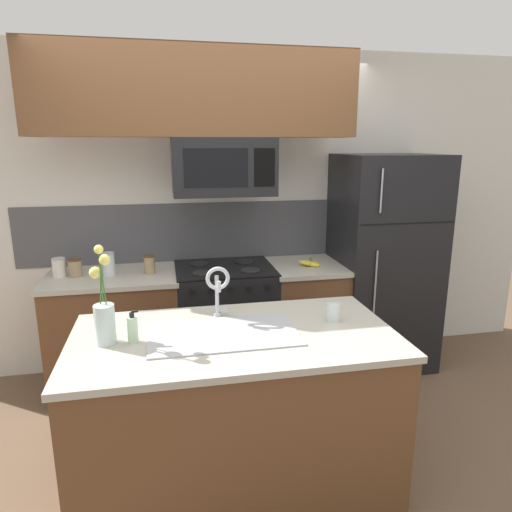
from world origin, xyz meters
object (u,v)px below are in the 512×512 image
(storage_jar_medium, at_px, (75,268))
(storage_jar_short, at_px, (109,264))
(stove_range, at_px, (225,322))
(microwave, at_px, (223,166))
(flower_vase, at_px, (104,318))
(storage_jar_tall, at_px, (59,267))
(banana_bunch, at_px, (310,264))
(refrigerator, at_px, (382,262))
(dish_soap_bottle, at_px, (133,329))
(sink_faucet, at_px, (218,285))
(storage_jar_squat, at_px, (149,264))
(spare_glass, at_px, (333,312))

(storage_jar_medium, height_order, storage_jar_short, storage_jar_short)
(storage_jar_medium, bearing_deg, storage_jar_short, -4.36)
(stove_range, height_order, microwave, microwave)
(storage_jar_short, bearing_deg, flower_vase, -84.79)
(storage_jar_medium, relative_size, flower_vase, 0.28)
(microwave, bearing_deg, storage_jar_tall, 177.49)
(banana_bunch, bearing_deg, refrigerator, 7.02)
(stove_range, height_order, banana_bunch, banana_bunch)
(stove_range, xyz_separation_m, banana_bunch, (0.68, -0.06, 0.47))
(banana_bunch, distance_m, dish_soap_bottle, 1.77)
(refrigerator, bearing_deg, storage_jar_short, -179.19)
(sink_faucet, bearing_deg, refrigerator, 34.76)
(storage_jar_squat, bearing_deg, stove_range, 1.84)
(storage_jar_medium, xyz_separation_m, flower_vase, (0.35, -1.25, 0.07))
(dish_soap_bottle, xyz_separation_m, spare_glass, (1.07, 0.07, -0.02))
(storage_jar_squat, xyz_separation_m, sink_faucet, (0.40, -1.01, 0.13))
(microwave, relative_size, flower_vase, 1.55)
(microwave, bearing_deg, sink_faucet, -99.69)
(stove_range, bearing_deg, microwave, -89.84)
(storage_jar_tall, bearing_deg, microwave, -2.51)
(microwave, relative_size, spare_glass, 7.63)
(banana_bunch, bearing_deg, stove_range, 174.84)
(banana_bunch, height_order, sink_faucet, sink_faucet)
(refrigerator, distance_m, spare_glass, 1.50)
(storage_jar_squat, bearing_deg, storage_jar_tall, 175.53)
(microwave, xyz_separation_m, storage_jar_squat, (-0.57, 0.00, -0.72))
(refrigerator, bearing_deg, storage_jar_medium, -179.70)
(storage_jar_short, height_order, spare_glass, storage_jar_short)
(storage_jar_short, distance_m, spare_glass, 1.76)
(refrigerator, height_order, storage_jar_short, refrigerator)
(stove_range, bearing_deg, refrigerator, 0.85)
(storage_jar_medium, bearing_deg, spare_glass, -37.55)
(stove_range, height_order, storage_jar_short, storage_jar_short)
(microwave, xyz_separation_m, sink_faucet, (-0.17, -1.01, -0.59))
(storage_jar_short, distance_m, storage_jar_squat, 0.29)
(stove_range, height_order, storage_jar_squat, storage_jar_squat)
(banana_bunch, height_order, flower_vase, flower_vase)
(sink_faucet, relative_size, spare_glass, 3.13)
(banana_bunch, bearing_deg, dish_soap_bottle, -137.53)
(stove_range, relative_size, storage_jar_medium, 6.94)
(banana_bunch, distance_m, spare_glass, 1.15)
(sink_faucet, xyz_separation_m, spare_glass, (0.62, -0.15, -0.15))
(microwave, distance_m, banana_bunch, 1.03)
(dish_soap_bottle, bearing_deg, banana_bunch, 42.47)
(storage_jar_medium, xyz_separation_m, sink_faucet, (0.93, -1.04, 0.13))
(stove_range, xyz_separation_m, dish_soap_bottle, (-0.62, -1.25, 0.52))
(refrigerator, bearing_deg, dish_soap_bottle, -147.04)
(refrigerator, relative_size, dish_soap_bottle, 10.79)
(refrigerator, height_order, spare_glass, refrigerator)
(stove_range, distance_m, spare_glass, 1.36)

